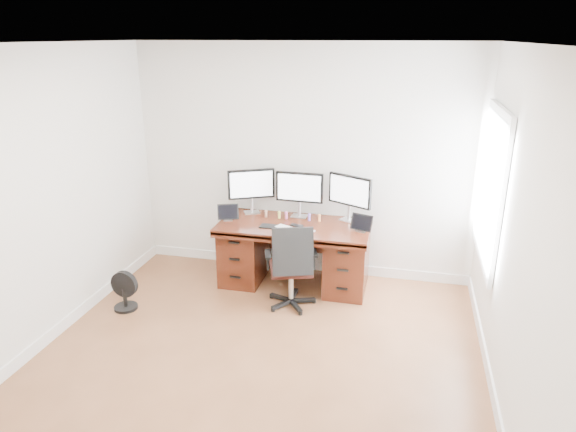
% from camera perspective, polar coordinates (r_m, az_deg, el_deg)
% --- Properties ---
extents(ground, '(4.50, 4.50, 0.00)m').
position_cam_1_polar(ground, '(4.58, -4.56, -17.54)').
color(ground, brown).
rests_on(ground, ground).
extents(back_wall, '(4.00, 0.10, 2.70)m').
position_cam_1_polar(back_wall, '(6.01, 1.67, 5.93)').
color(back_wall, white).
rests_on(back_wall, ground).
extents(right_wall, '(0.10, 4.50, 2.70)m').
position_cam_1_polar(right_wall, '(3.93, 24.42, -3.29)').
color(right_wall, white).
rests_on(right_wall, ground).
extents(desk, '(1.70, 0.80, 0.75)m').
position_cam_1_polar(desk, '(5.92, 0.74, -3.97)').
color(desk, '#42190D').
rests_on(desk, ground).
extents(office_chair, '(0.64, 0.64, 0.95)m').
position_cam_1_polar(office_chair, '(5.46, 0.38, -7.11)').
color(office_chair, black).
rests_on(office_chair, ground).
extents(floor_fan, '(0.29, 0.25, 0.42)m').
position_cam_1_polar(floor_fan, '(5.73, -17.75, -7.97)').
color(floor_fan, black).
rests_on(floor_fan, ground).
extents(monitor_left, '(0.51, 0.28, 0.53)m').
position_cam_1_polar(monitor_left, '(6.05, -4.10, 3.39)').
color(monitor_left, silver).
rests_on(monitor_left, desk).
extents(monitor_center, '(0.55, 0.14, 0.53)m').
position_cam_1_polar(monitor_center, '(5.90, 1.28, 3.03)').
color(monitor_center, silver).
rests_on(monitor_center, desk).
extents(monitor_right, '(0.51, 0.28, 0.53)m').
position_cam_1_polar(monitor_right, '(5.81, 6.87, 2.64)').
color(monitor_right, silver).
rests_on(monitor_right, desk).
extents(tablet_left, '(0.25, 0.15, 0.19)m').
position_cam_1_polar(tablet_left, '(5.89, -6.70, 0.31)').
color(tablet_left, silver).
rests_on(tablet_left, desk).
extents(tablet_right, '(0.25, 0.14, 0.19)m').
position_cam_1_polar(tablet_right, '(5.58, 8.17, -0.88)').
color(tablet_right, silver).
rests_on(tablet_right, desk).
extents(keyboard, '(0.27, 0.20, 0.01)m').
position_cam_1_polar(keyboard, '(5.62, -0.17, -1.35)').
color(keyboard, white).
rests_on(keyboard, desk).
extents(trackpad, '(0.18, 0.18, 0.01)m').
position_cam_1_polar(trackpad, '(5.53, 2.06, -1.73)').
color(trackpad, silver).
rests_on(trackpad, desk).
extents(drawing_tablet, '(0.23, 0.15, 0.01)m').
position_cam_1_polar(drawing_tablet, '(5.68, -1.99, -1.15)').
color(drawing_tablet, black).
rests_on(drawing_tablet, desk).
extents(phone, '(0.15, 0.11, 0.01)m').
position_cam_1_polar(phone, '(5.71, 0.96, -1.04)').
color(phone, black).
rests_on(phone, desk).
extents(figurine_brown, '(0.04, 0.04, 0.09)m').
position_cam_1_polar(figurine_brown, '(5.97, -2.46, 0.32)').
color(figurine_brown, brown).
rests_on(figurine_brown, desk).
extents(figurine_yellow, '(0.04, 0.04, 0.09)m').
position_cam_1_polar(figurine_yellow, '(5.93, -0.98, 0.20)').
color(figurine_yellow, '#D4D25B').
rests_on(figurine_yellow, desk).
extents(figurine_pink, '(0.04, 0.04, 0.09)m').
position_cam_1_polar(figurine_pink, '(5.91, -0.19, 0.14)').
color(figurine_pink, '#DB61AD').
rests_on(figurine_pink, desk).
extents(figurine_purple, '(0.04, 0.04, 0.09)m').
position_cam_1_polar(figurine_purple, '(5.85, 2.38, -0.07)').
color(figurine_purple, '#7750CA').
rests_on(figurine_purple, desk).
extents(figurine_orange, '(0.04, 0.04, 0.09)m').
position_cam_1_polar(figurine_orange, '(5.83, 3.51, -0.16)').
color(figurine_orange, '#F4994D').
rests_on(figurine_orange, desk).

